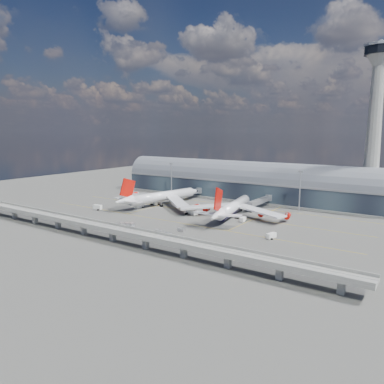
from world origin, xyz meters
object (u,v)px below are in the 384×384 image
Objects in this scene: service_truck_2 at (192,212)px; cargo_train_0 at (127,225)px; service_truck_3 at (271,236)px; service_truck_5 at (155,203)px; service_truck_0 at (139,206)px; cargo_train_1 at (163,233)px; airliner_right at (233,208)px; service_truck_4 at (243,220)px; cargo_train_2 at (181,230)px; service_truck_1 at (97,207)px; airliner_left at (160,197)px; floodlight_mast_left at (171,179)px; floodlight_mast_right at (300,190)px; control_tower at (374,128)px.

cargo_train_0 is (-12.10, -42.76, -0.67)m from service_truck_2.
service_truck_3 is at bearing -90.10° from service_truck_2.
cargo_train_0 is at bearing -117.06° from service_truck_5.
cargo_train_1 is (52.00, -40.07, -0.63)m from service_truck_0.
airliner_right is 45.68m from service_truck_3.
service_truck_4 reaches higher than cargo_train_2.
service_truck_1 is 74.00m from cargo_train_1.
airliner_left is 41.60m from service_truck_1.
service_truck_3 is at bearing -49.22° from airliner_right.
service_truck_0 is 65.65m from cargo_train_1.
cargo_train_0 is (25.05, -53.04, -0.45)m from service_truck_5.
floodlight_mast_left is 4.43× the size of service_truck_3.
cargo_train_2 is (55.94, -30.70, -0.70)m from service_truck_0.
service_truck_1 reaches higher than service_truck_4.
cargo_train_1 reaches higher than cargo_train_2.
floodlight_mast_right is 4.24× the size of service_truck_5.
floodlight_mast_left is at bearing 30.10° from cargo_train_2.
service_truck_0 is 99.70m from service_truck_3.
airliner_right is at bearing 7.80° from airliner_left.
cargo_train_0 is (26.56, -38.67, -0.47)m from service_truck_0.
service_truck_3 is (117.05, 1.70, -0.29)m from service_truck_1.
service_truck_3 is 1.24× the size of service_truck_4.
airliner_right is 14.69× the size of service_truck_4.
service_truck_2 is 0.75× the size of cargo_train_1.
floodlight_mast_left reaches higher than cargo_train_0.
cargo_train_2 is at bearing -147.32° from service_truck_3.
airliner_left reaches higher than service_truck_5.
service_truck_0 is 38.88m from service_truck_2.
service_truck_4 is at bearing -35.15° from cargo_train_1.
cargo_train_1 is (-37.67, -88.54, -12.79)m from floodlight_mast_right.
service_truck_0 is 14.45m from service_truck_5.
control_tower reaches higher than airliner_left.
service_truck_1 is at bearing -146.49° from control_tower.
service_truck_3 is 0.66× the size of cargo_train_0.
service_truck_0 reaches higher than cargo_train_0.
cargo_train_2 is at bearing -118.37° from service_truck_4.
service_truck_5 is (1.51, 14.37, -0.01)m from service_truck_0.
airliner_right is at bearing -15.87° from cargo_train_0.
service_truck_2 is (57.44, 22.60, 0.04)m from service_truck_1.
service_truck_3 reaches higher than cargo_train_0.
service_truck_0 is 26.37m from service_truck_1.
service_truck_2 is 63.17m from service_truck_3.
airliner_right is 9.66× the size of service_truck_0.
airliner_left is 16.58m from service_truck_0.
cargo_train_1 is (-46.27, -23.26, -0.50)m from service_truck_3.
service_truck_1 is 1.33× the size of cargo_train_2.
control_tower is 58.76m from floodlight_mast_right.
service_truck_5 reaches higher than cargo_train_2.
service_truck_4 is (33.91, 1.07, -0.34)m from service_truck_2.
service_truck_3 is 33.81m from service_truck_4.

